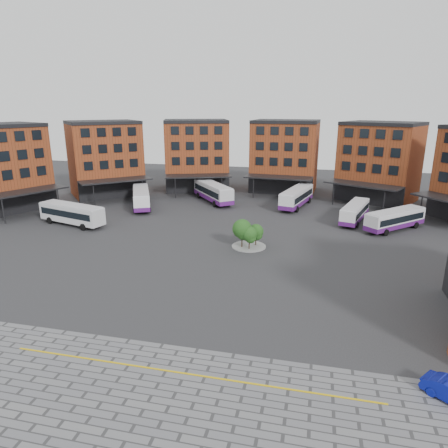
% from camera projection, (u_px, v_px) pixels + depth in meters
% --- Properties ---
extents(ground, '(160.00, 160.00, 0.00)m').
position_uv_depth(ground, '(210.00, 284.00, 40.61)').
color(ground, '#28282B').
rests_on(ground, ground).
extents(yellow_line, '(26.00, 0.15, 0.02)m').
position_uv_depth(yellow_line, '(185.00, 373.00, 27.11)').
color(yellow_line, gold).
rests_on(yellow_line, paving_zone).
extents(main_building, '(94.14, 42.48, 14.60)m').
position_uv_depth(main_building, '(237.00, 162.00, 75.28)').
color(main_building, brown).
rests_on(main_building, ground).
extents(tree_island, '(4.40, 4.40, 3.78)m').
position_uv_depth(tree_island, '(248.00, 233.00, 50.43)').
color(tree_island, gray).
rests_on(tree_island, ground).
extents(bus_a, '(11.57, 5.56, 3.19)m').
position_uv_depth(bus_a, '(72.00, 213.00, 60.23)').
color(bus_a, silver).
rests_on(bus_a, ground).
extents(bus_b, '(7.40, 11.70, 3.29)m').
position_uv_depth(bus_b, '(141.00, 197.00, 70.71)').
color(bus_b, white).
rests_on(bus_b, ground).
extents(bus_c, '(9.84, 11.52, 3.49)m').
position_uv_depth(bus_c, '(213.00, 192.00, 74.76)').
color(bus_c, silver).
rests_on(bus_c, ground).
extents(bus_d, '(5.52, 12.04, 3.31)m').
position_uv_depth(bus_d, '(297.00, 197.00, 71.14)').
color(bus_d, white).
rests_on(bus_d, ground).
extents(bus_e, '(5.22, 10.53, 2.90)m').
position_uv_depth(bus_e, '(355.00, 212.00, 62.09)').
color(bus_e, white).
rests_on(bus_e, ground).
extents(bus_f, '(9.35, 9.21, 3.01)m').
position_uv_depth(bus_f, '(395.00, 219.00, 57.87)').
color(bus_f, white).
rests_on(bus_f, ground).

